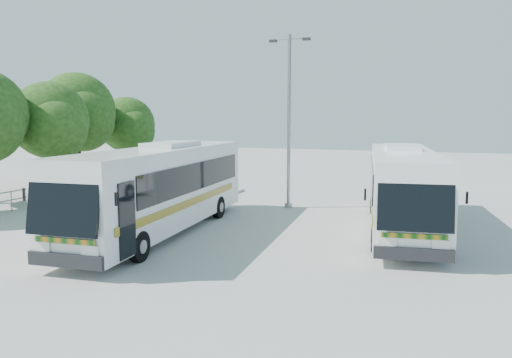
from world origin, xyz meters
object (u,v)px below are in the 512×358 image
at_px(tree_far_d, 78,111).
at_px(tree_far_e, 128,125).
at_px(tree_far_c, 51,120).
at_px(lamppost, 289,114).
at_px(coach_adjacent, 402,187).
at_px(coach_main, 161,187).

xyz_separation_m(tree_far_d, tree_far_e, (0.68, 4.50, -0.93)).
xyz_separation_m(tree_far_c, tree_far_d, (-1.19, 3.70, 0.56)).
xyz_separation_m(tree_far_c, lamppost, (14.12, 0.49, 0.35)).
distance_m(tree_far_d, coach_adjacent, 22.07).
xyz_separation_m(tree_far_c, coach_main, (11.12, -6.43, -2.46)).
distance_m(tree_far_c, lamppost, 14.13).
relative_size(tree_far_c, coach_adjacent, 0.56).
xyz_separation_m(coach_main, coach_adjacent, (8.61, 3.83, -0.08)).
bearing_deg(coach_adjacent, tree_far_d, 155.33).
distance_m(tree_far_c, tree_far_d, 3.93).
relative_size(coach_main, lamppost, 1.43).
bearing_deg(tree_far_e, coach_main, -51.52).
bearing_deg(tree_far_c, coach_adjacent, -7.51).
height_order(coach_adjacent, lamppost, lamppost).
distance_m(tree_far_c, coach_adjacent, 20.07).
xyz_separation_m(coach_adjacent, lamppost, (-5.61, 3.09, 2.89)).
distance_m(tree_far_d, lamppost, 15.65).
xyz_separation_m(tree_far_e, lamppost, (14.63, -7.71, 0.72)).
distance_m(tree_far_c, tree_far_e, 8.22).
distance_m(tree_far_e, coach_main, 18.81).
bearing_deg(tree_far_c, tree_far_e, 93.54).
xyz_separation_m(tree_far_d, coach_main, (12.31, -10.13, -3.02)).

